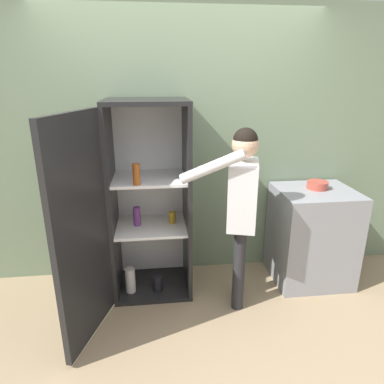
{
  "coord_description": "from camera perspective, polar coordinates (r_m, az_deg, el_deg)",
  "views": [
    {
      "loc": [
        -0.29,
        -2.22,
        1.93
      ],
      "look_at": [
        0.05,
        0.64,
        0.94
      ],
      "focal_mm": 32.0,
      "sensor_mm": 36.0,
      "label": 1
    }
  ],
  "objects": [
    {
      "name": "person",
      "position": [
        2.79,
        8.25,
        -0.93
      ],
      "size": [
        0.69,
        0.51,
        1.56
      ],
      "color": "#262628",
      "rests_on": "ground_plane"
    },
    {
      "name": "bowl",
      "position": [
        3.4,
        20.18,
        1.11
      ],
      "size": [
        0.19,
        0.19,
        0.07
      ],
      "color": "#B24738",
      "rests_on": "counter"
    },
    {
      "name": "counter",
      "position": [
        3.53,
        19.28,
        -6.84
      ],
      "size": [
        0.71,
        0.63,
        0.92
      ],
      "color": "gray",
      "rests_on": "ground_plane"
    },
    {
      "name": "wall_back",
      "position": [
        3.28,
        -1.49,
        7.37
      ],
      "size": [
        7.0,
        0.06,
        2.55
      ],
      "color": "gray",
      "rests_on": "ground_plane"
    },
    {
      "name": "refrigerator",
      "position": [
        2.96,
        -9.31,
        -2.49
      ],
      "size": [
        0.96,
        1.23,
        1.75
      ],
      "color": "black",
      "rests_on": "ground_plane"
    },
    {
      "name": "ground_plane",
      "position": [
        2.96,
        0.6,
        -21.85
      ],
      "size": [
        12.0,
        12.0,
        0.0
      ],
      "primitive_type": "plane",
      "color": "tan"
    }
  ]
}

